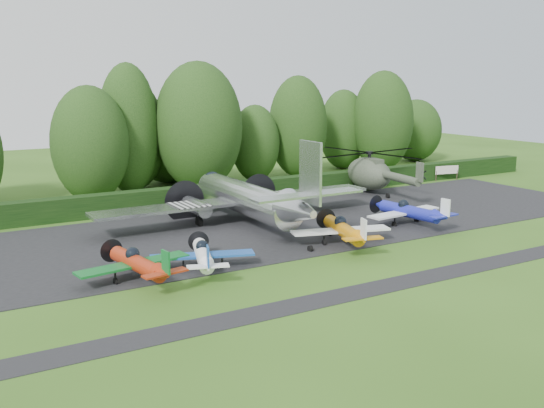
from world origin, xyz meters
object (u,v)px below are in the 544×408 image
light_plane_white (203,255)px  light_plane_orange (343,230)px  transport_plane (248,199)px  light_plane_blue (409,211)px  helicopter (369,171)px  light_plane_red (137,263)px  sign_board (447,171)px

light_plane_white → light_plane_orange: bearing=-16.6°
light_plane_white → light_plane_orange: size_ratio=0.89×
transport_plane → light_plane_blue: (11.59, -6.72, -1.07)m
transport_plane → helicopter: bearing=20.1°
light_plane_red → light_plane_white: light_plane_red is taller
light_plane_blue → helicopter: bearing=70.1°
light_plane_red → light_plane_blue: size_ratio=0.96×
sign_board → helicopter: bearing=175.3°
helicopter → light_plane_orange: bearing=-140.9°
light_plane_blue → helicopter: helicopter is taller
transport_plane → light_plane_red: size_ratio=3.38×
light_plane_blue → light_plane_white: bearing=-165.8°
transport_plane → helicopter: (18.14, 6.52, 0.12)m
light_plane_red → helicopter: (30.62, 15.85, 1.24)m
transport_plane → light_plane_orange: 9.61m
light_plane_red → light_plane_white: 4.23m
light_plane_orange → sign_board: bearing=16.0°
light_plane_orange → helicopter: 21.71m
light_plane_white → light_plane_orange: 11.32m
transport_plane → light_plane_blue: 13.44m
light_plane_red → helicopter: helicopter is taller
light_plane_orange → helicopter: bearing=30.6°
light_plane_blue → helicopter: (6.55, 13.24, 1.19)m
transport_plane → light_plane_red: transport_plane is taller
light_plane_white → helicopter: helicopter is taller
transport_plane → light_plane_white: bearing=-130.9°
transport_plane → light_plane_red: 15.63m
helicopter → transport_plane: bearing=-167.0°
sign_board → light_plane_orange: bearing=-160.5°
light_plane_orange → sign_board: size_ratio=2.50×
light_plane_red → sign_board: bearing=30.9°
light_plane_red → sign_board: 47.23m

